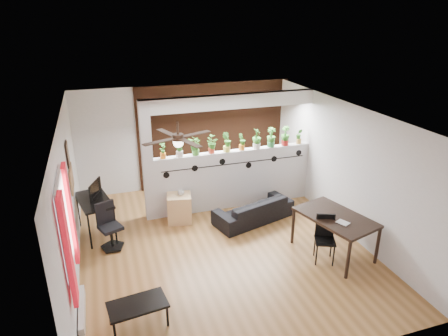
% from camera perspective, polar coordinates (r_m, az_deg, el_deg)
% --- Properties ---
extents(room_shell, '(6.30, 7.10, 2.90)m').
position_cam_1_polar(room_shell, '(7.27, -0.54, -2.23)').
color(room_shell, brown).
rests_on(room_shell, ground).
extents(partition_wall, '(3.60, 0.18, 1.35)m').
position_cam_1_polar(partition_wall, '(9.06, 1.45, -1.53)').
color(partition_wall, '#BCBCC1').
rests_on(partition_wall, ground).
extents(ceiling_header, '(3.60, 0.18, 0.30)m').
position_cam_1_polar(ceiling_header, '(8.51, 1.56, 9.51)').
color(ceiling_header, silver).
rests_on(ceiling_header, room_shell).
extents(pier_column, '(0.22, 0.20, 2.60)m').
position_cam_1_polar(pier_column, '(8.42, -10.87, 0.81)').
color(pier_column, '#BCBCC1').
rests_on(pier_column, ground).
extents(brick_panel, '(3.90, 0.05, 2.60)m').
position_cam_1_polar(brick_panel, '(10.15, -1.28, 4.84)').
color(brick_panel, '#984E2C').
rests_on(brick_panel, ground).
extents(vine_decal, '(3.31, 0.01, 0.30)m').
position_cam_1_polar(vine_decal, '(8.82, 1.68, 0.65)').
color(vine_decal, black).
rests_on(vine_decal, partition_wall).
extents(window_assembly, '(0.09, 1.30, 1.55)m').
position_cam_1_polar(window_assembly, '(5.85, -21.54, -7.91)').
color(window_assembly, white).
rests_on(window_assembly, room_shell).
extents(baseboard_heater, '(0.08, 1.00, 0.18)m').
position_cam_1_polar(baseboard_heater, '(6.64, -19.63, -18.64)').
color(baseboard_heater, beige).
rests_on(baseboard_heater, ground).
extents(corkboard, '(0.03, 0.60, 0.45)m').
position_cam_1_polar(corkboard, '(7.87, -20.94, -1.43)').
color(corkboard, '#936947').
rests_on(corkboard, room_shell).
extents(framed_art, '(0.03, 0.34, 0.44)m').
position_cam_1_polar(framed_art, '(7.65, -21.47, 1.87)').
color(framed_art, '#8C7259').
rests_on(framed_art, room_shell).
extents(ceiling_fan, '(1.19, 1.19, 0.43)m').
position_cam_1_polar(ceiling_fan, '(6.45, -6.57, 4.10)').
color(ceiling_fan, black).
rests_on(ceiling_fan, room_shell).
extents(potted_plant_0, '(0.21, 0.20, 0.36)m').
position_cam_1_polar(potted_plant_0, '(8.38, -8.75, 2.61)').
color(potted_plant_0, orange).
rests_on(potted_plant_0, partition_wall).
extents(potted_plant_1, '(0.23, 0.26, 0.41)m').
position_cam_1_polar(potted_plant_1, '(8.43, -6.41, 3.04)').
color(potted_plant_1, silver).
rests_on(potted_plant_1, partition_wall).
extents(potted_plant_2, '(0.28, 0.28, 0.43)m').
position_cam_1_polar(potted_plant_2, '(8.50, -4.10, 3.36)').
color(potted_plant_2, '#469034').
rests_on(potted_plant_2, partition_wall).
extents(potted_plant_3, '(0.23, 0.24, 0.39)m').
position_cam_1_polar(potted_plant_3, '(8.59, -1.82, 3.44)').
color(potted_plant_3, '#B3311C').
rests_on(potted_plant_3, partition_wall).
extents(potted_plant_4, '(0.27, 0.25, 0.43)m').
position_cam_1_polar(potted_plant_4, '(8.68, 0.41, 3.81)').
color(potted_plant_4, '#E0D94F').
rests_on(potted_plant_4, partition_wall).
extents(potted_plant_5, '(0.19, 0.15, 0.37)m').
position_cam_1_polar(potted_plant_5, '(8.80, 2.58, 3.84)').
color(potted_plant_5, orange).
rests_on(potted_plant_5, partition_wall).
extents(potted_plant_6, '(0.19, 0.24, 0.46)m').
position_cam_1_polar(potted_plant_6, '(8.92, 4.70, 4.30)').
color(potted_plant_6, white).
rests_on(potted_plant_6, partition_wall).
extents(potted_plant_7, '(0.27, 0.23, 0.44)m').
position_cam_1_polar(potted_plant_7, '(9.05, 6.76, 4.46)').
color(potted_plant_7, '#349149').
rests_on(potted_plant_7, partition_wall).
extents(potted_plant_8, '(0.29, 0.30, 0.45)m').
position_cam_1_polar(potted_plant_8, '(9.20, 8.76, 4.65)').
color(potted_plant_8, '#B21E1C').
rests_on(potted_plant_8, partition_wall).
extents(potted_plant_9, '(0.21, 0.19, 0.36)m').
position_cam_1_polar(potted_plant_9, '(9.37, 10.67, 4.55)').
color(potted_plant_9, gold).
rests_on(potted_plant_9, partition_wall).
extents(sofa, '(1.78, 1.09, 0.49)m').
position_cam_1_polar(sofa, '(8.64, 4.24, -5.97)').
color(sofa, black).
rests_on(sofa, ground).
extents(cube_shelf, '(0.58, 0.53, 0.61)m').
position_cam_1_polar(cube_shelf, '(8.59, -6.39, -5.74)').
color(cube_shelf, tan).
rests_on(cube_shelf, ground).
extents(cup, '(0.14, 0.14, 0.11)m').
position_cam_1_polar(cup, '(8.44, -6.16, -3.52)').
color(cup, gray).
rests_on(cup, cube_shelf).
extents(computer_desk, '(0.78, 1.17, 0.78)m').
position_cam_1_polar(computer_desk, '(8.30, -18.08, -4.75)').
color(computer_desk, black).
rests_on(computer_desk, ground).
extents(monitor, '(0.31, 0.17, 0.18)m').
position_cam_1_polar(monitor, '(8.37, -18.23, -3.31)').
color(monitor, black).
rests_on(monitor, computer_desk).
extents(office_chair, '(0.49, 0.50, 0.91)m').
position_cam_1_polar(office_chair, '(7.91, -16.04, -8.36)').
color(office_chair, black).
rests_on(office_chair, ground).
extents(dining_table, '(1.21, 1.59, 0.77)m').
position_cam_1_polar(dining_table, '(7.58, 15.62, -7.17)').
color(dining_table, black).
rests_on(dining_table, ground).
extents(book, '(0.23, 0.26, 0.02)m').
position_cam_1_polar(book, '(7.28, 16.30, -7.72)').
color(book, gray).
rests_on(book, dining_table).
extents(folding_chair, '(0.46, 0.46, 0.87)m').
position_cam_1_polar(folding_chair, '(7.46, 14.21, -9.09)').
color(folding_chair, black).
rests_on(folding_chair, ground).
extents(coffee_table, '(0.87, 0.56, 0.38)m').
position_cam_1_polar(coffee_table, '(6.10, -12.24, -18.72)').
color(coffee_table, black).
rests_on(coffee_table, ground).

